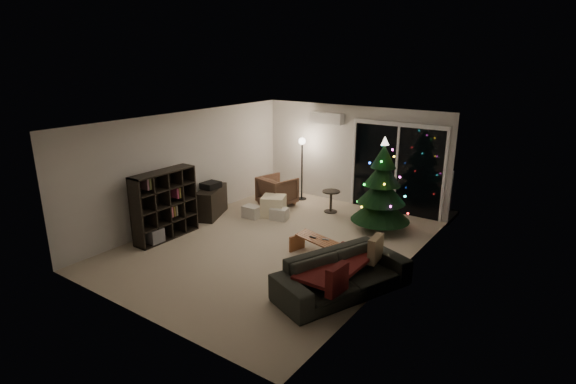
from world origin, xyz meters
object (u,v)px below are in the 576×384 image
at_px(bookshelf, 159,203).
at_px(coffee_table, 319,248).
at_px(media_cabinet, 212,202).
at_px(armchair, 277,191).
at_px(sofa, 343,274).
at_px(christmas_tree, 382,185).

distance_m(bookshelf, coffee_table, 3.49).
xyz_separation_m(media_cabinet, armchair, (0.79, 1.55, 0.03)).
bearing_deg(bookshelf, armchair, 90.00).
height_order(bookshelf, armchair, bookshelf).
relative_size(bookshelf, media_cabinet, 1.32).
height_order(armchair, sofa, armchair).
relative_size(armchair, coffee_table, 0.75).
xyz_separation_m(media_cabinet, coffee_table, (3.28, -0.46, -0.17)).
distance_m(armchair, christmas_tree, 2.94).
distance_m(coffee_table, christmas_tree, 2.14).
height_order(media_cabinet, coffee_table, media_cabinet).
xyz_separation_m(armchair, sofa, (3.51, -2.98, -0.04)).
bearing_deg(sofa, armchair, 71.77).
bearing_deg(bookshelf, coffee_table, 32.21).
distance_m(sofa, coffee_table, 1.41).
height_order(bookshelf, sofa, bookshelf).
xyz_separation_m(bookshelf, christmas_tree, (3.65, 2.97, 0.31)).
distance_m(bookshelf, armchair, 3.19).
xyz_separation_m(media_cabinet, sofa, (4.30, -1.43, -0.01)).
relative_size(sofa, coffee_table, 2.07).
bearing_deg(coffee_table, sofa, -28.65).
bearing_deg(media_cabinet, sofa, -42.39).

